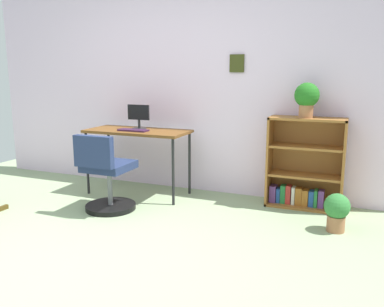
{
  "coord_description": "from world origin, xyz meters",
  "views": [
    {
      "loc": [
        2.03,
        -2.31,
        1.41
      ],
      "look_at": [
        0.62,
        1.13,
        0.65
      ],
      "focal_mm": 37.76,
      "sensor_mm": 36.0,
      "label": 1
    }
  ],
  "objects": [
    {
      "name": "monitor",
      "position": [
        -0.3,
        1.75,
        0.9
      ],
      "size": [
        0.27,
        0.17,
        0.28
      ],
      "color": "#262628",
      "rests_on": "desk"
    },
    {
      "name": "office_chair",
      "position": [
        -0.29,
        1.03,
        0.35
      ],
      "size": [
        0.52,
        0.55,
        0.81
      ],
      "color": "black",
      "rests_on": "ground_plane"
    },
    {
      "name": "desk",
      "position": [
        -0.28,
        1.68,
        0.69
      ],
      "size": [
        1.18,
        0.53,
        0.76
      ],
      "color": "brown",
      "rests_on": "ground_plane"
    },
    {
      "name": "potted_plant_floor",
      "position": [
        1.92,
        1.34,
        0.2
      ],
      "size": [
        0.23,
        0.23,
        0.35
      ],
      "color": "#9E6642",
      "rests_on": "ground_plane"
    },
    {
      "name": "wall_back",
      "position": [
        0.0,
        2.15,
        1.21
      ],
      "size": [
        5.2,
        0.12,
        2.43
      ],
      "color": "silver",
      "rests_on": "ground_plane"
    },
    {
      "name": "keyboard",
      "position": [
        -0.29,
        1.59,
        0.76
      ],
      "size": [
        0.34,
        0.13,
        0.02
      ],
      "primitive_type": "cube",
      "color": "#341A36",
      "rests_on": "desk"
    },
    {
      "name": "bookshelf_low",
      "position": [
        1.56,
        1.96,
        0.42
      ],
      "size": [
        0.77,
        0.3,
        0.95
      ],
      "color": "#995F2A",
      "rests_on": "ground_plane"
    },
    {
      "name": "ground_plane",
      "position": [
        0.0,
        0.0,
        0.0
      ],
      "size": [
        6.24,
        6.24,
        0.0
      ],
      "primitive_type": "plane",
      "color": "#8CA179"
    },
    {
      "name": "potted_plant_on_shelf",
      "position": [
        1.55,
        1.9,
        1.16
      ],
      "size": [
        0.25,
        0.25,
        0.35
      ],
      "color": "#9E6642",
      "rests_on": "bookshelf_low"
    }
  ]
}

